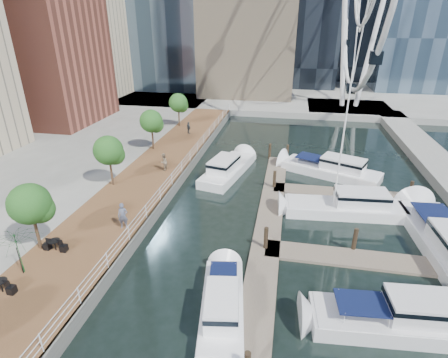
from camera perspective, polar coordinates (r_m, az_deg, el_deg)
ground at (r=19.52m, az=-5.04°, el=-24.04°), size 520.00×520.00×0.00m
boardwalk at (r=33.41m, az=-13.12°, el=-1.26°), size 6.00×60.00×1.00m
seawall at (r=32.36m, az=-8.24°, el=-1.72°), size 0.25×60.00×1.00m
land_far at (r=115.32m, az=9.21°, el=17.01°), size 200.00×114.00×1.00m
pier at (r=66.66m, az=19.61°, el=10.75°), size 14.00×12.00×1.00m
railing at (r=31.96m, az=-8.51°, el=-0.05°), size 0.10×60.00×1.05m
floating_docks at (r=26.72m, az=17.94°, el=-8.80°), size 16.00×34.00×2.60m
street_trees at (r=32.22m, az=-18.37°, el=4.45°), size 2.60×42.60×4.60m
yacht_foreground at (r=21.69m, az=26.49°, el=-21.06°), size 10.02×3.44×2.15m
pedestrian_near at (r=25.94m, az=-16.18°, el=-5.79°), size 0.79×0.60×1.94m
pedestrian_mid at (r=35.10m, az=-9.84°, el=2.76°), size 0.78×0.94×1.77m
pedestrian_far at (r=46.71m, az=-5.80°, el=8.32°), size 0.96×0.88×1.58m
moored_yachts at (r=29.24m, az=18.67°, el=-6.99°), size 21.85×37.01×11.50m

